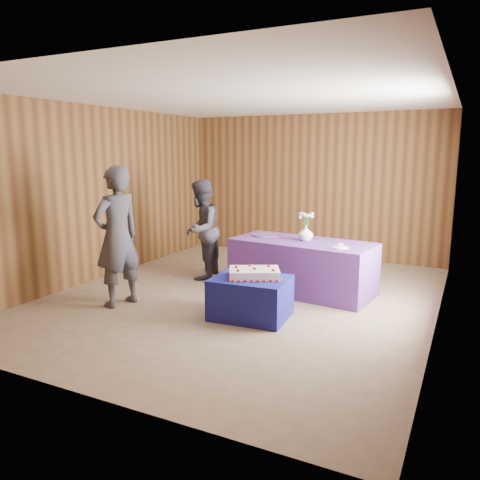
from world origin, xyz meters
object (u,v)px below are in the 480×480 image
Objects in this scene: cake_table at (251,298)px; vase at (306,233)px; serving_table at (302,266)px; sheet_cake at (254,273)px; guest_right at (201,230)px; guest_left at (117,237)px.

cake_table is 1.49m from vase.
sheet_cake is at bearing -90.59° from serving_table.
guest_right reaches higher than sheet_cake.
sheet_cake is at bearing 30.51° from cake_table.
guest_left is (-1.79, -0.36, 0.36)m from sheet_cake.
serving_table is 0.49m from vase.
vase is at bearing 75.48° from cake_table.
vase reaches higher than serving_table.
serving_table is (0.21, 1.30, 0.12)m from cake_table.
vase is (0.03, 0.04, 0.48)m from serving_table.
guest_left is at bearing -133.20° from serving_table.
serving_table is 2.69× the size of sheet_cake.
vase is at bearing 54.12° from sheet_cake.
sheet_cake is 1.87m from guest_left.
guest_right is at bearing 112.55° from sheet_cake.
guest_left is 1.68m from guest_right.
cake_table is 0.31m from sheet_cake.
guest_left is (-1.97, -1.64, 0.54)m from serving_table.
guest_left reaches higher than cake_table.
sheet_cake is at bearing 114.97° from guest_left.
guest_right is (-1.72, -0.02, -0.07)m from vase.
guest_left reaches higher than serving_table.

